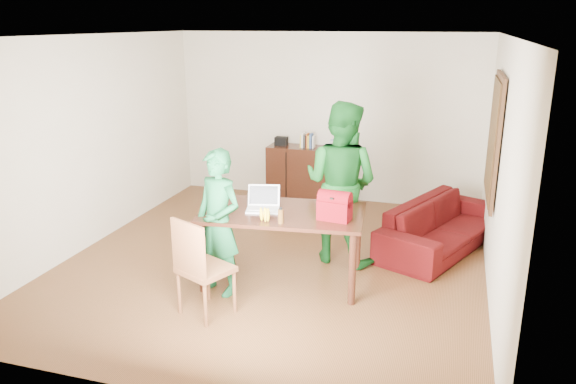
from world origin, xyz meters
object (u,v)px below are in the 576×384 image
(laptop, at_px, (263,207))
(red_bag, at_px, (335,208))
(person_near, at_px, (219,223))
(bottle, at_px, (281,216))
(sofa, at_px, (442,226))
(chair, at_px, (205,286))
(table, at_px, (283,221))
(person_far, at_px, (341,183))

(laptop, bearing_deg, red_bag, -17.72)
(person_near, height_order, laptop, person_near)
(laptop, bearing_deg, bottle, -60.40)
(red_bag, distance_m, sofa, 2.05)
(chair, height_order, person_near, person_near)
(bottle, bearing_deg, sofa, 49.90)
(red_bag, bearing_deg, table, 178.48)
(table, height_order, sofa, table)
(sofa, bearing_deg, chair, 161.94)
(red_bag, bearing_deg, bottle, -143.55)
(chair, bearing_deg, table, 85.81)
(person_far, xyz_separation_m, sofa, (1.20, 0.73, -0.68))
(person_near, bearing_deg, person_far, 69.60)
(table, bearing_deg, bottle, -82.13)
(chair, relative_size, laptop, 2.54)
(chair, bearing_deg, person_near, 120.86)
(table, relative_size, chair, 1.82)
(laptop, xyz_separation_m, bottle, (0.32, -0.34, 0.04))
(table, relative_size, bottle, 10.90)
(person_far, height_order, bottle, person_far)
(chair, distance_m, sofa, 3.31)
(person_near, height_order, person_far, person_far)
(table, xyz_separation_m, laptop, (-0.22, -0.04, 0.16))
(table, distance_m, sofa, 2.31)
(sofa, bearing_deg, person_far, 145.06)
(red_bag, bearing_deg, laptop, -176.23)
(person_near, relative_size, sofa, 0.75)
(person_near, xyz_separation_m, bottle, (0.67, 0.07, 0.13))
(chair, bearing_deg, red_bag, 61.70)
(chair, xyz_separation_m, person_near, (-0.05, 0.50, 0.50))
(table, distance_m, person_near, 0.73)
(red_bag, xyz_separation_m, sofa, (1.09, 1.61, -0.65))
(person_near, relative_size, person_far, 0.81)
(person_near, bearing_deg, table, 58.16)
(laptop, height_order, red_bag, laptop)
(table, xyz_separation_m, person_near, (-0.58, -0.45, 0.07))
(person_far, xyz_separation_m, laptop, (-0.71, -0.83, -0.10))
(person_near, bearing_deg, bottle, 26.36)
(table, xyz_separation_m, bottle, (0.10, -0.38, 0.20))
(bottle, height_order, red_bag, red_bag)
(laptop, xyz_separation_m, red_bag, (0.83, -0.06, 0.08))
(bottle, bearing_deg, table, 104.20)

